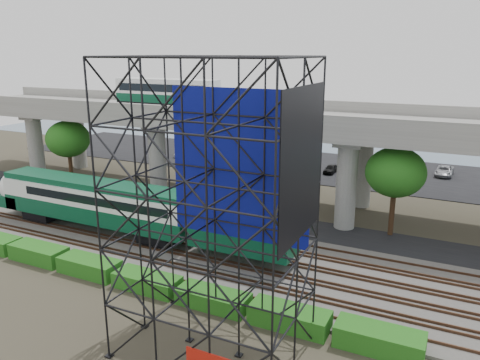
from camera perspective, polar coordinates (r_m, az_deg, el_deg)
The scene contains 13 objects.
ground at distance 36.12m, azimuth -8.36°, elevation -9.73°, with size 140.00×140.00×0.00m, color #474233.
ballast_bed at distance 37.58m, azimuth -6.64°, elevation -8.46°, with size 90.00×12.00×0.20m, color slate.
service_road at distance 44.46m, azimuth -0.74°, elevation -4.60°, with size 90.00×5.00×0.08m, color black.
parking_lot at distance 65.44m, azimuth 8.55°, elevation 1.77°, with size 90.00×18.00×0.08m, color black.
harbor_water at distance 86.27m, azimuth 13.01°, elevation 4.81°, with size 140.00×40.00×0.03m, color #4A5E7A.
rail_tracks at distance 37.51m, azimuth -6.65°, elevation -8.21°, with size 90.00×9.52×0.16m.
commuter_train at distance 40.53m, azimuth -15.00°, elevation -2.90°, with size 29.30×3.06×4.30m.
overpass at distance 47.61m, azimuth 1.36°, elevation 6.90°, with size 80.00×12.00×12.40m.
scaffold_tower at distance 23.01m, azimuth -3.46°, elevation -4.31°, with size 9.36×6.36×15.00m.
hedge_strip at distance 32.23m, azimuth -11.25°, elevation -12.00°, with size 34.60×1.80×1.20m.
trees at distance 49.92m, azimuth -2.63°, elevation 4.20°, with size 40.94×16.94×7.69m.
suv at distance 49.59m, azimuth -10.02°, elevation -1.88°, with size 2.13×4.62×1.28m, color black.
parked_cars at distance 65.12m, azimuth 8.08°, elevation 2.32°, with size 37.91×9.83×1.31m.
Camera 1 is at (18.82, -26.81, 15.20)m, focal length 35.00 mm.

